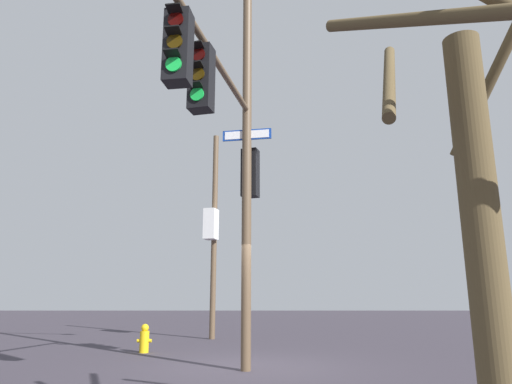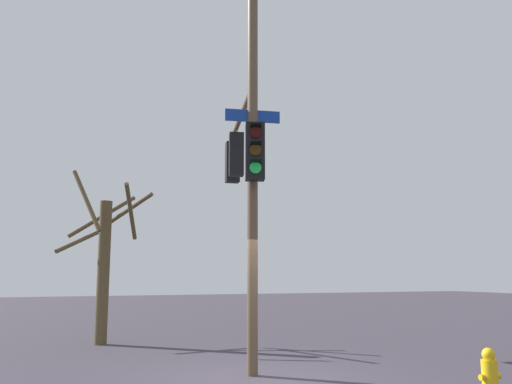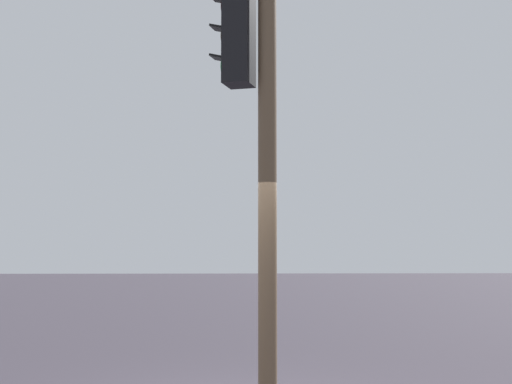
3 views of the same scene
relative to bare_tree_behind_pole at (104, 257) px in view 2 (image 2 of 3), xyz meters
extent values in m
plane|color=#39333D|center=(-2.16, 6.06, -2.30)|extent=(80.00, 80.00, 0.00)
cylinder|color=brown|center=(-2.17, 5.68, 2.60)|extent=(0.21, 0.21, 9.80)
cylinder|color=brown|center=(-2.77, 3.12, 3.23)|extent=(1.31, 5.13, 0.12)
cube|color=black|center=(-2.84, 2.80, 2.53)|extent=(0.42, 0.38, 1.10)
cylinder|color=#2F0403|center=(-2.88, 2.64, 2.87)|extent=(0.22, 0.08, 0.22)
cube|color=black|center=(-2.90, 2.57, 2.99)|extent=(0.24, 0.21, 0.06)
cylinder|color=#352504|center=(-2.88, 2.64, 2.53)|extent=(0.22, 0.08, 0.22)
cube|color=black|center=(-2.90, 2.57, 2.65)|extent=(0.24, 0.21, 0.06)
cylinder|color=#19D147|center=(-2.88, 2.64, 2.19)|extent=(0.22, 0.08, 0.22)
cube|color=black|center=(-2.90, 2.57, 2.31)|extent=(0.24, 0.21, 0.06)
cylinder|color=brown|center=(-2.84, 2.80, 3.15)|extent=(0.04, 0.04, 0.15)
cube|color=black|center=(-3.06, 1.87, 2.53)|extent=(0.40, 0.35, 1.10)
cylinder|color=#2F0403|center=(-3.08, 1.71, 2.87)|extent=(0.22, 0.06, 0.22)
cube|color=black|center=(-3.09, 1.64, 2.99)|extent=(0.23, 0.19, 0.06)
cylinder|color=#352504|center=(-3.08, 1.71, 2.53)|extent=(0.22, 0.06, 0.22)
cube|color=black|center=(-3.09, 1.64, 2.65)|extent=(0.23, 0.19, 0.06)
cylinder|color=#19D147|center=(-3.08, 1.71, 2.19)|extent=(0.22, 0.06, 0.22)
cube|color=black|center=(-3.09, 1.64, 2.31)|extent=(0.23, 0.19, 0.06)
cylinder|color=brown|center=(-3.06, 1.87, 3.15)|extent=(0.04, 0.04, 0.15)
cube|color=black|center=(-2.10, 5.99, 1.84)|extent=(0.43, 0.39, 1.10)
cylinder|color=#2F0403|center=(-2.05, 6.15, 2.18)|extent=(0.22, 0.10, 0.22)
cube|color=black|center=(-2.02, 6.22, 2.30)|extent=(0.25, 0.22, 0.06)
cylinder|color=#352504|center=(-2.05, 6.15, 1.84)|extent=(0.22, 0.10, 0.22)
cube|color=black|center=(-2.02, 6.22, 1.96)|extent=(0.25, 0.22, 0.06)
cylinder|color=#19D147|center=(-2.05, 6.15, 1.50)|extent=(0.22, 0.10, 0.22)
cube|color=black|center=(-2.02, 6.22, 1.62)|extent=(0.25, 0.22, 0.06)
cube|color=navy|center=(-2.17, 5.68, 2.64)|extent=(1.09, 0.23, 0.24)
cube|color=white|center=(-2.17, 5.66, 2.64)|extent=(0.99, 0.19, 0.18)
cylinder|color=brown|center=(0.01, 0.08, -0.38)|extent=(0.33, 0.33, 3.85)
cylinder|color=brown|center=(0.56, 0.40, 1.50)|extent=(0.79, 1.24, 1.78)
cylinder|color=brown|center=(-0.68, -0.46, 1.40)|extent=(1.19, 1.49, 0.89)
cylinder|color=brown|center=(-0.63, 0.31, 1.25)|extent=(0.60, 1.40, 1.44)
cylinder|color=brown|center=(0.02, -0.83, 1.21)|extent=(1.88, 0.13, 1.31)
cylinder|color=brown|center=(0.56, -0.60, 0.51)|extent=(1.47, 1.22, 0.85)
cylinder|color=yellow|center=(-4.91, 8.63, -2.03)|extent=(0.24, 0.24, 0.55)
sphere|color=yellow|center=(-4.91, 8.63, -1.67)|extent=(0.20, 0.20, 0.20)
cylinder|color=yellow|center=(-5.05, 8.63, -2.00)|extent=(0.10, 0.09, 0.09)
cylinder|color=yellow|center=(-4.77, 8.63, -2.00)|extent=(0.10, 0.09, 0.09)
camera|label=1|loc=(-1.97, -3.84, -0.87)|focal=31.76mm
camera|label=2|loc=(1.50, 15.18, -0.47)|focal=37.39mm
camera|label=3|loc=(-9.75, 6.05, -0.51)|focal=48.95mm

